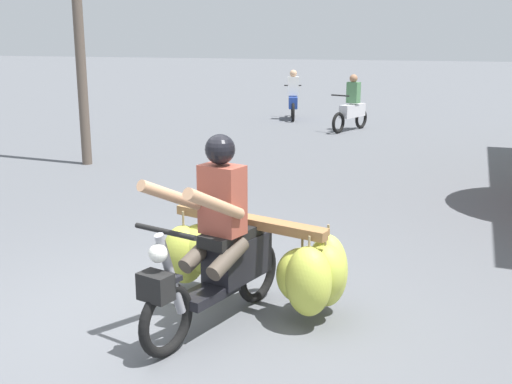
{
  "coord_description": "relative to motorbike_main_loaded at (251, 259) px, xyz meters",
  "views": [
    {
      "loc": [
        2.29,
        -4.35,
        2.32
      ],
      "look_at": [
        0.42,
        1.09,
        0.9
      ],
      "focal_mm": 44.45,
      "sensor_mm": 36.0,
      "label": 1
    }
  ],
  "objects": [
    {
      "name": "ground_plane",
      "position": [
        -0.62,
        -0.39,
        -0.5
      ],
      "size": [
        120.0,
        120.0,
        0.0
      ],
      "primitive_type": "plane",
      "color": "#56595E"
    },
    {
      "name": "motorbike_main_loaded",
      "position": [
        0.0,
        0.0,
        0.0
      ],
      "size": [
        1.77,
        1.72,
        1.58
      ],
      "color": "black",
      "rests_on": "ground"
    },
    {
      "name": "motorbike_distant_ahead_right",
      "position": [
        -3.21,
        12.72,
        0.07
      ],
      "size": [
        0.66,
        1.57,
        1.4
      ],
      "color": "black",
      "rests_on": "ground"
    },
    {
      "name": "motorbike_distant_ahead_left",
      "position": [
        -1.22,
        11.07,
        0.07
      ],
      "size": [
        0.73,
        1.55,
        1.4
      ],
      "color": "black",
      "rests_on": "ground"
    }
  ]
}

